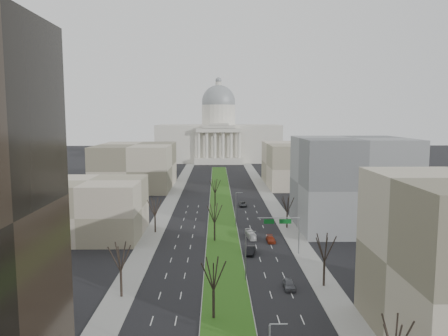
{
  "coord_description": "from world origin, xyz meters",
  "views": [
    {
      "loc": [
        -1.55,
        -21.01,
        29.59
      ],
      "look_at": [
        0.81,
        112.37,
        13.72
      ],
      "focal_mm": 35.0,
      "sensor_mm": 36.0,
      "label": 1
    }
  ],
  "objects": [
    {
      "name": "ground",
      "position": [
        0.0,
        120.0,
        0.0
      ],
      "size": [
        600.0,
        600.0,
        0.0
      ],
      "primitive_type": "plane",
      "color": "black",
      "rests_on": "ground"
    },
    {
      "name": "median",
      "position": [
        0.0,
        118.99,
        0.1
      ],
      "size": [
        8.0,
        222.03,
        0.2
      ],
      "color": "#999993",
      "rests_on": "ground"
    },
    {
      "name": "sidewalk_left",
      "position": [
        -17.5,
        95.0,
        0.07
      ],
      "size": [
        5.0,
        330.0,
        0.15
      ],
      "primitive_type": "cube",
      "color": "gray",
      "rests_on": "ground"
    },
    {
      "name": "sidewalk_right",
      "position": [
        17.5,
        95.0,
        0.07
      ],
      "size": [
        5.0,
        330.0,
        0.15
      ],
      "primitive_type": "cube",
      "color": "gray",
      "rests_on": "ground"
    },
    {
      "name": "capitol",
      "position": [
        0.0,
        269.59,
        16.31
      ],
      "size": [
        80.0,
        46.0,
        55.0
      ],
      "color": "beige",
      "rests_on": "ground"
    },
    {
      "name": "building_beige_left",
      "position": [
        -33.0,
        85.0,
        7.0
      ],
      "size": [
        26.0,
        22.0,
        14.0
      ],
      "primitive_type": "cube",
      "color": "gray",
      "rests_on": "ground"
    },
    {
      "name": "building_grey_right",
      "position": [
        34.0,
        92.0,
        12.0
      ],
      "size": [
        28.0,
        26.0,
        24.0
      ],
      "primitive_type": "cube",
      "color": "slate",
      "rests_on": "ground"
    },
    {
      "name": "building_far_left",
      "position": [
        -35.0,
        160.0,
        9.0
      ],
      "size": [
        30.0,
        40.0,
        18.0
      ],
      "primitive_type": "cube",
      "color": "#79735D",
      "rests_on": "ground"
    },
    {
      "name": "building_far_right",
      "position": [
        35.0,
        165.0,
        9.0
      ],
      "size": [
        30.0,
        40.0,
        18.0
      ],
      "primitive_type": "cube",
      "color": "gray",
      "rests_on": "ground"
    },
    {
      "name": "tree_left_mid",
      "position": [
        -17.2,
        48.0,
        7.0
      ],
      "size": [
        5.4,
        5.4,
        9.72
      ],
      "color": "black",
      "rests_on": "ground"
    },
    {
      "name": "tree_left_far",
      "position": [
        -17.2,
        88.0,
        6.84
      ],
      "size": [
        5.28,
        5.28,
        9.5
      ],
      "color": "black",
      "rests_on": "ground"
    },
    {
      "name": "tree_right_near",
      "position": [
        17.2,
        22.0,
        6.69
      ],
      "size": [
        5.16,
        5.16,
        9.29
      ],
      "color": "black",
      "rests_on": "ground"
    },
    {
      "name": "tree_right_mid",
      "position": [
        17.2,
        52.0,
        7.16
      ],
      "size": [
        5.52,
        5.52,
        9.94
      ],
      "color": "black",
      "rests_on": "ground"
    },
    {
      "name": "tree_right_far",
      "position": [
        17.2,
        92.0,
        6.53
      ],
      "size": [
        5.04,
        5.04,
        9.07
      ],
      "color": "black",
      "rests_on": "ground"
    },
    {
      "name": "tree_median_a",
      "position": [
        -2.0,
        40.0,
        7.0
      ],
      "size": [
        5.4,
        5.4,
        9.72
      ],
      "color": "black",
      "rests_on": "ground"
    },
    {
      "name": "tree_median_b",
      "position": [
        -2.0,
        80.0,
        7.0
      ],
      "size": [
        5.4,
        5.4,
        9.72
      ],
      "color": "black",
      "rests_on": "ground"
    },
    {
      "name": "tree_median_c",
      "position": [
        -2.0,
        120.0,
        7.0
      ],
      "size": [
        5.4,
        5.4,
        9.72
      ],
      "color": "black",
      "rests_on": "ground"
    },
    {
      "name": "streetlamp_median_b",
      "position": [
        3.76,
        55.0,
        4.81
      ],
      "size": [
        1.9,
        0.2,
        9.16
      ],
      "color": "gray",
      "rests_on": "ground"
    },
    {
      "name": "streetlamp_median_c",
      "position": [
        3.76,
        95.0,
        4.81
      ],
      "size": [
        1.9,
        0.2,
        9.16
      ],
      "color": "gray",
      "rests_on": "ground"
    },
    {
      "name": "mast_arm_signs",
      "position": [
        13.49,
        70.03,
        6.11
      ],
      "size": [
        9.12,
        0.24,
        8.09
      ],
      "color": "gray",
      "rests_on": "ground"
    },
    {
      "name": "car_grey_near",
      "position": [
        10.93,
        51.11,
        0.77
      ],
      "size": [
        1.86,
        4.55,
        1.55
      ],
      "primitive_type": "imported",
      "rotation": [
        0.0,
        0.0,
        -0.01
      ],
      "color": "#56575E",
      "rests_on": "ground"
    },
    {
      "name": "car_black",
      "position": [
        5.83,
        70.14,
        0.82
      ],
      "size": [
        2.55,
        5.2,
        1.64
      ],
      "primitive_type": "imported",
      "rotation": [
        0.0,
        0.0,
        -0.17
      ],
      "color": "black",
      "rests_on": "ground"
    },
    {
      "name": "car_red",
      "position": [
        11.27,
        79.16,
        0.67
      ],
      "size": [
        2.05,
        4.7,
        1.35
      ],
      "primitive_type": "imported",
      "rotation": [
        0.0,
        0.0,
        0.03
      ],
      "color": "maroon",
      "rests_on": "ground"
    },
    {
      "name": "car_grey_far",
      "position": [
        7.1,
        120.55,
        0.73
      ],
      "size": [
        2.46,
        5.27,
        1.46
      ],
      "primitive_type": "imported",
      "rotation": [
        0.0,
        0.0,
        0.01
      ],
      "color": "#424348",
      "rests_on": "ground"
    },
    {
      "name": "box_van",
      "position": [
        6.75,
        82.35,
        0.92
      ],
      "size": [
        2.38,
        6.77,
        1.85
      ],
      "primitive_type": "imported",
      "rotation": [
        0.0,
        0.0,
        0.13
      ],
      "color": "silver",
      "rests_on": "ground"
    }
  ]
}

